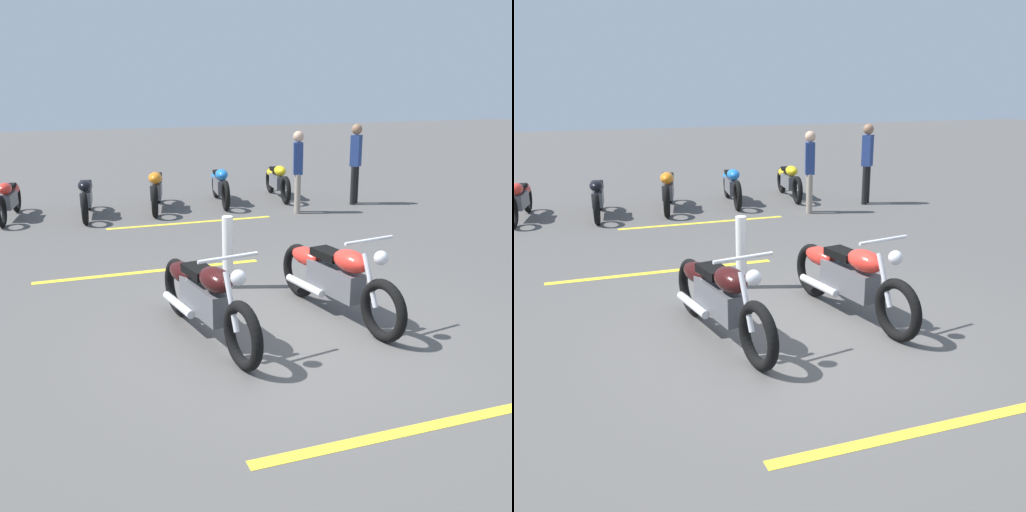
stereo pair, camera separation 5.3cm
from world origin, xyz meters
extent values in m
plane|color=#514F4C|center=(0.00, 0.00, 0.00)|extent=(60.00, 60.00, 0.00)
torus|color=black|center=(-0.41, -0.90, 0.34)|extent=(0.68, 0.21, 0.67)
torus|color=black|center=(1.13, -0.66, 0.34)|extent=(0.68, 0.21, 0.67)
cube|color=#59595E|center=(0.41, -0.78, 0.42)|extent=(0.86, 0.35, 0.32)
ellipsoid|color=red|center=(0.14, -0.82, 0.72)|extent=(0.56, 0.36, 0.24)
ellipsoid|color=red|center=(0.97, -0.69, 0.56)|extent=(0.59, 0.32, 0.22)
cube|color=black|center=(0.54, -0.76, 0.70)|extent=(0.47, 0.31, 0.09)
cylinder|color=silver|center=(-0.19, -0.87, 0.60)|extent=(0.27, 0.10, 0.56)
cylinder|color=silver|center=(-0.14, -0.86, 1.02)|extent=(0.13, 0.62, 0.04)
sphere|color=silver|center=(-0.33, -0.89, 0.88)|extent=(0.15, 0.15, 0.15)
cylinder|color=silver|center=(0.78, -0.57, 0.26)|extent=(0.71, 0.20, 0.09)
torus|color=black|center=(-0.50, 0.66, 0.34)|extent=(0.68, 0.21, 0.67)
torus|color=black|center=(1.04, 0.90, 0.34)|extent=(0.68, 0.21, 0.67)
cube|color=#59595E|center=(0.32, 0.79, 0.42)|extent=(0.86, 0.35, 0.32)
ellipsoid|color=black|center=(0.05, 0.75, 0.72)|extent=(0.56, 0.36, 0.24)
ellipsoid|color=black|center=(0.88, 0.88, 0.56)|extent=(0.59, 0.32, 0.22)
cube|color=black|center=(0.45, 0.81, 0.70)|extent=(0.47, 0.31, 0.09)
cylinder|color=silver|center=(-0.28, 0.70, 0.60)|extent=(0.27, 0.10, 0.56)
cylinder|color=silver|center=(-0.23, 0.71, 1.02)|extent=(0.13, 0.62, 0.04)
sphere|color=silver|center=(-0.42, 0.67, 0.88)|extent=(0.15, 0.15, 0.15)
cylinder|color=silver|center=(0.69, 0.99, 0.26)|extent=(0.71, 0.20, 0.09)
torus|color=black|center=(6.59, -2.83, 0.31)|extent=(0.63, 0.19, 0.62)
torus|color=black|center=(8.02, -3.04, 0.31)|extent=(0.63, 0.19, 0.62)
cube|color=#59595E|center=(7.35, -2.94, 0.39)|extent=(0.80, 0.31, 0.30)
ellipsoid|color=yellow|center=(7.10, -2.90, 0.67)|extent=(0.51, 0.33, 0.22)
ellipsoid|color=yellow|center=(7.87, -3.02, 0.52)|extent=(0.54, 0.29, 0.20)
cube|color=black|center=(7.47, -2.96, 0.65)|extent=(0.43, 0.28, 0.08)
torus|color=black|center=(6.38, -1.38, 0.32)|extent=(0.65, 0.20, 0.64)
torus|color=black|center=(7.85, -1.60, 0.32)|extent=(0.65, 0.20, 0.64)
cube|color=#59595E|center=(7.16, -1.50, 0.40)|extent=(0.82, 0.33, 0.30)
ellipsoid|color=blue|center=(6.90, -1.46, 0.69)|extent=(0.53, 0.34, 0.23)
ellipsoid|color=blue|center=(7.69, -1.58, 0.53)|extent=(0.56, 0.31, 0.21)
cube|color=black|center=(7.28, -1.51, 0.67)|extent=(0.45, 0.29, 0.09)
torus|color=black|center=(6.25, 0.14, 0.33)|extent=(0.67, 0.26, 0.66)
torus|color=black|center=(7.74, -0.23, 0.33)|extent=(0.67, 0.26, 0.66)
cube|color=#59595E|center=(7.04, -0.06, 0.41)|extent=(0.85, 0.41, 0.31)
ellipsoid|color=orange|center=(6.79, 0.01, 0.71)|extent=(0.56, 0.39, 0.24)
ellipsoid|color=orange|center=(7.59, -0.19, 0.55)|extent=(0.59, 0.36, 0.22)
cube|color=black|center=(7.17, -0.09, 0.69)|extent=(0.48, 0.33, 0.09)
torus|color=black|center=(6.10, 1.50, 0.31)|extent=(0.62, 0.18, 0.61)
torus|color=black|center=(7.52, 1.30, 0.31)|extent=(0.62, 0.18, 0.61)
cube|color=#59595E|center=(6.86, 1.39, 0.39)|extent=(0.79, 0.30, 0.29)
ellipsoid|color=black|center=(6.61, 1.43, 0.66)|extent=(0.51, 0.32, 0.22)
ellipsoid|color=black|center=(7.37, 1.32, 0.51)|extent=(0.54, 0.29, 0.20)
cube|color=black|center=(6.98, 1.38, 0.64)|extent=(0.43, 0.27, 0.08)
torus|color=black|center=(6.41, 2.97, 0.30)|extent=(0.61, 0.20, 0.60)
torus|color=black|center=(7.78, 2.72, 0.30)|extent=(0.61, 0.20, 0.60)
cube|color=#59595E|center=(7.14, 2.84, 0.38)|extent=(0.77, 0.32, 0.29)
ellipsoid|color=red|center=(6.90, 2.88, 0.64)|extent=(0.50, 0.33, 0.21)
ellipsoid|color=red|center=(7.64, 2.75, 0.50)|extent=(0.53, 0.30, 0.20)
cube|color=black|center=(7.25, 2.82, 0.63)|extent=(0.42, 0.28, 0.08)
cylinder|color=gray|center=(5.60, -2.67, 0.40)|extent=(0.12, 0.12, 0.80)
cylinder|color=gray|center=(5.75, -2.72, 0.40)|extent=(0.12, 0.12, 0.80)
cube|color=navy|center=(5.68, -2.70, 1.12)|extent=(0.28, 0.25, 0.63)
sphere|color=tan|center=(5.68, -2.70, 1.55)|extent=(0.22, 0.22, 0.22)
cylinder|color=black|center=(6.03, -4.19, 0.42)|extent=(0.12, 0.12, 0.84)
cylinder|color=black|center=(6.15, -4.32, 0.42)|extent=(0.12, 0.12, 0.84)
cube|color=navy|center=(6.09, -4.26, 1.17)|extent=(0.31, 0.31, 0.66)
sphere|color=#8C664C|center=(6.09, -4.26, 1.62)|extent=(0.23, 0.23, 0.23)
cylinder|color=white|center=(1.75, 0.08, 0.48)|extent=(0.14, 0.14, 0.95)
cube|color=yellow|center=(-1.95, -0.48, 0.00)|extent=(0.17, 3.20, 0.01)
cube|color=yellow|center=(2.78, 0.91, 0.00)|extent=(0.17, 3.20, 0.01)
cube|color=yellow|center=(5.55, -0.41, 0.00)|extent=(0.17, 3.20, 0.01)
camera|label=1|loc=(-5.30, 2.33, 2.60)|focal=41.73mm
camera|label=2|loc=(-5.29, 2.38, 2.60)|focal=41.73mm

